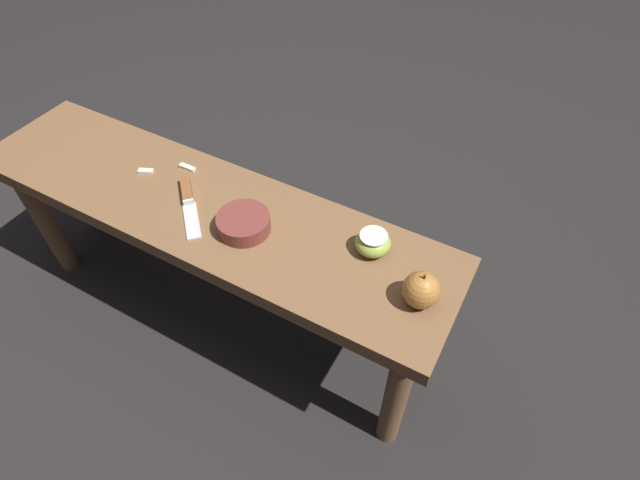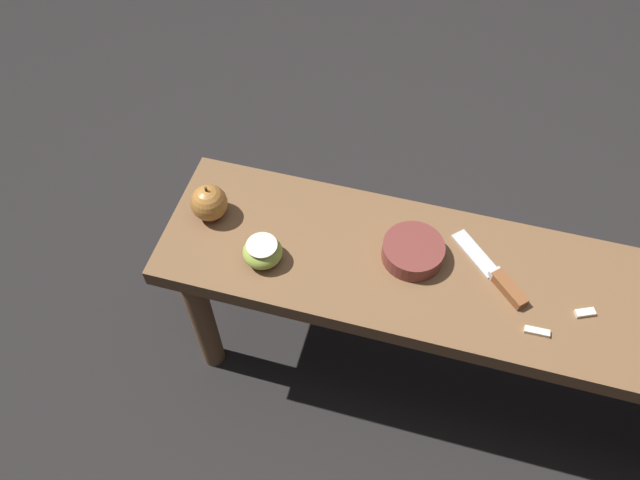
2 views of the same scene
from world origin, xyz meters
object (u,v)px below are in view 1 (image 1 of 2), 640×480
Objects in this scene: knife at (188,198)px; apple_cut at (373,243)px; bowl at (244,223)px; apple_whole at (421,290)px; wooden_bench at (208,226)px.

apple_cut reaches higher than knife.
apple_whole is at bearing 0.63° from bowl.
apple_whole reaches higher than wooden_bench.
apple_whole is at bearing -1.36° from wooden_bench.
wooden_bench is 0.44m from apple_cut.
apple_cut is at bearing 8.81° from wooden_bench.
knife reaches higher than wooden_bench.
apple_whole reaches higher than knife.
wooden_bench is 0.57m from apple_whole.
wooden_bench is 7.84× the size of knife.
wooden_bench is 16.27× the size of apple_cut.
knife is (-0.04, -0.01, 0.09)m from wooden_bench.
apple_whole is 0.43m from bowl.
wooden_bench is 14.85× the size of apple_whole.
knife is at bearing 176.22° from bowl.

